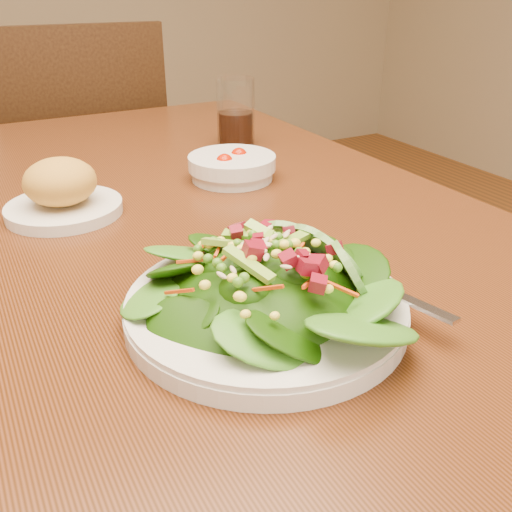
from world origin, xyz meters
name	(u,v)px	position (x,y,z in m)	size (l,w,h in m)	color
dining_table	(164,290)	(0.00, 0.00, 0.65)	(0.90, 1.40, 0.75)	#552915
chair_far	(90,185)	(0.10, 0.93, 0.50)	(0.47, 0.47, 0.94)	#311D0C
salad_plate	(275,289)	(0.02, -0.27, 0.78)	(0.28, 0.27, 0.08)	silver
bread_plate	(62,192)	(-0.10, 0.10, 0.78)	(0.16, 0.16, 0.08)	silver
tomato_bowl	(232,167)	(0.17, 0.12, 0.77)	(0.14, 0.14, 0.05)	silver
drinking_glass	(236,117)	(0.27, 0.30, 0.80)	(0.07, 0.07, 0.13)	silver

